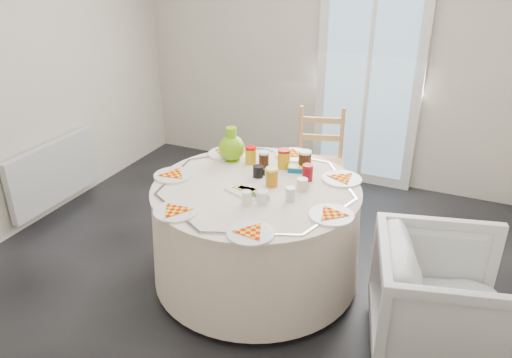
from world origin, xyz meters
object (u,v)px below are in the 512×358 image
at_px(radiator, 54,173).
at_px(wooden_chair, 319,164).
at_px(armchair, 445,296).
at_px(green_pitcher, 232,144).
at_px(table, 256,233).

bearing_deg(radiator, wooden_chair, 23.73).
xyz_separation_m(wooden_chair, armchair, (1.18, -1.32, -0.08)).
xyz_separation_m(radiator, armchair, (3.32, -0.38, 0.01)).
bearing_deg(armchair, green_pitcher, 57.74).
relative_size(armchair, green_pitcher, 3.14).
xyz_separation_m(radiator, wooden_chair, (2.14, 0.94, 0.09)).
relative_size(wooden_chair, green_pitcher, 3.75).
bearing_deg(table, wooden_chair, 84.87).
distance_m(radiator, green_pitcher, 1.77).
xyz_separation_m(table, armchair, (1.28, -0.19, 0.02)).
bearing_deg(wooden_chair, armchair, -64.06).
bearing_deg(green_pitcher, armchair, -26.37).
distance_m(armchair, green_pitcher, 1.78).
bearing_deg(radiator, green_pitcher, 5.21).
relative_size(radiator, wooden_chair, 1.06).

